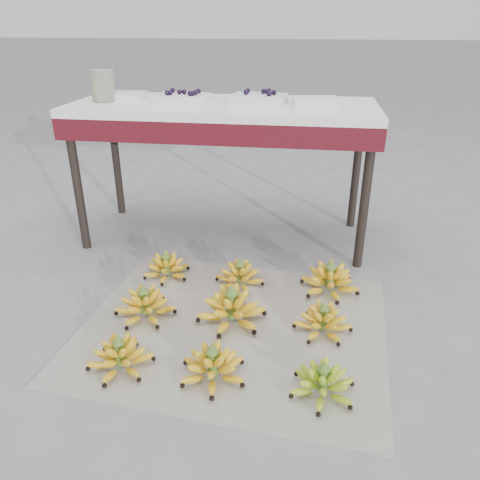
# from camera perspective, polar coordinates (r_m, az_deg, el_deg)

# --- Properties ---
(ground) EXTENTS (60.00, 60.00, 0.00)m
(ground) POSITION_cam_1_polar(r_m,az_deg,el_deg) (1.96, -2.69, -11.81)
(ground) COLOR slate
(ground) RESTS_ON ground
(newspaper_mat) EXTENTS (1.34, 1.16, 0.01)m
(newspaper_mat) POSITION_cam_1_polar(r_m,az_deg,el_deg) (2.01, -0.79, -10.53)
(newspaper_mat) COLOR white
(newspaper_mat) RESTS_ON ground
(bunch_front_left) EXTENTS (0.26, 0.26, 0.15)m
(bunch_front_left) POSITION_cam_1_polar(r_m,az_deg,el_deg) (1.83, -14.39, -13.60)
(bunch_front_left) COLOR yellow
(bunch_front_left) RESTS_ON newspaper_mat
(bunch_front_center) EXTENTS (0.29, 0.29, 0.15)m
(bunch_front_center) POSITION_cam_1_polar(r_m,az_deg,el_deg) (1.73, -3.33, -15.09)
(bunch_front_center) COLOR yellow
(bunch_front_center) RESTS_ON newspaper_mat
(bunch_front_right) EXTENTS (0.30, 0.30, 0.14)m
(bunch_front_right) POSITION_cam_1_polar(r_m,az_deg,el_deg) (1.70, 10.05, -16.76)
(bunch_front_right) COLOR #70A01D
(bunch_front_right) RESTS_ON newspaper_mat
(bunch_mid_left) EXTENTS (0.30, 0.30, 0.16)m
(bunch_mid_left) POSITION_cam_1_polar(r_m,az_deg,el_deg) (2.08, -11.53, -7.82)
(bunch_mid_left) COLOR yellow
(bunch_mid_left) RESTS_ON newspaper_mat
(bunch_mid_center) EXTENTS (0.33, 0.33, 0.18)m
(bunch_mid_center) POSITION_cam_1_polar(r_m,az_deg,el_deg) (2.01, -1.03, -8.37)
(bunch_mid_center) COLOR yellow
(bunch_mid_center) RESTS_ON newspaper_mat
(bunch_mid_right) EXTENTS (0.30, 0.30, 0.14)m
(bunch_mid_right) POSITION_cam_1_polar(r_m,az_deg,el_deg) (1.98, 10.07, -9.75)
(bunch_mid_right) COLOR yellow
(bunch_mid_right) RESTS_ON newspaper_mat
(bunch_back_left) EXTENTS (0.29, 0.29, 0.14)m
(bunch_back_left) POSITION_cam_1_polar(r_m,az_deg,el_deg) (2.37, -8.96, -3.33)
(bunch_back_left) COLOR yellow
(bunch_back_left) RESTS_ON newspaper_mat
(bunch_back_center) EXTENTS (0.25, 0.25, 0.14)m
(bunch_back_center) POSITION_cam_1_polar(r_m,az_deg,el_deg) (2.27, -0.07, -4.39)
(bunch_back_center) COLOR yellow
(bunch_back_center) RESTS_ON newspaper_mat
(bunch_back_right) EXTENTS (0.36, 0.36, 0.17)m
(bunch_back_right) POSITION_cam_1_polar(r_m,az_deg,el_deg) (2.26, 10.88, -4.84)
(bunch_back_right) COLOR yellow
(bunch_back_right) RESTS_ON newspaper_mat
(vendor_table) EXTENTS (1.62, 0.65, 0.78)m
(vendor_table) POSITION_cam_1_polar(r_m,az_deg,el_deg) (2.60, -2.02, 14.42)
(vendor_table) COLOR black
(vendor_table) RESTS_ON ground
(tray_far_left) EXTENTS (0.24, 0.18, 0.04)m
(tray_far_left) POSITION_cam_1_polar(r_m,az_deg,el_deg) (2.77, -14.03, 16.67)
(tray_far_left) COLOR silver
(tray_far_left) RESTS_ON vendor_table
(tray_left) EXTENTS (0.27, 0.20, 0.07)m
(tray_left) POSITION_cam_1_polar(r_m,az_deg,el_deg) (2.60, -6.99, 16.79)
(tray_left) COLOR silver
(tray_left) RESTS_ON vendor_table
(tray_right) EXTENTS (0.30, 0.23, 0.07)m
(tray_right) POSITION_cam_1_polar(r_m,az_deg,el_deg) (2.57, 2.31, 16.85)
(tray_right) COLOR silver
(tray_right) RESTS_ON vendor_table
(tray_far_right) EXTENTS (0.25, 0.20, 0.04)m
(tray_far_right) POSITION_cam_1_polar(r_m,az_deg,el_deg) (2.55, 9.19, 16.35)
(tray_far_right) COLOR silver
(tray_far_right) RESTS_ON vendor_table
(glass_jar) EXTENTS (0.15, 0.15, 0.16)m
(glass_jar) POSITION_cam_1_polar(r_m,az_deg,el_deg) (2.73, -16.34, 17.60)
(glass_jar) COLOR #B7CDA3
(glass_jar) RESTS_ON vendor_table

